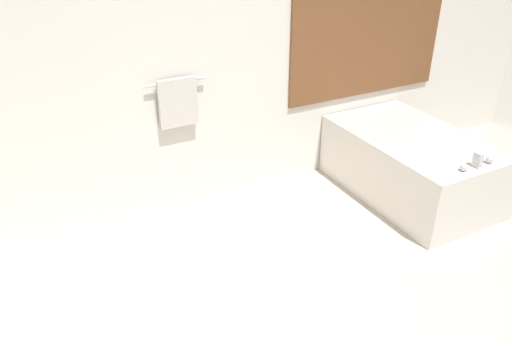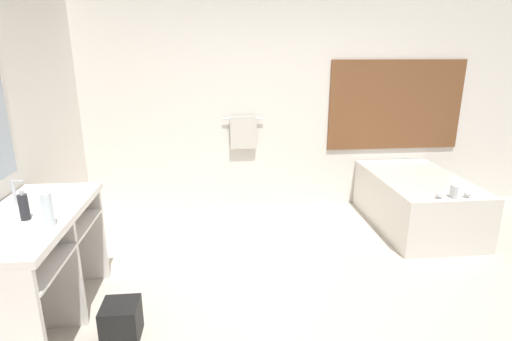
% 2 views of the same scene
% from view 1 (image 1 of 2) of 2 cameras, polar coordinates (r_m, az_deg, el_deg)
% --- Properties ---
extents(wall_back_with_blinds, '(7.40, 0.13, 2.70)m').
position_cam_1_polar(wall_back_with_blinds, '(4.14, -4.88, 13.62)').
color(wall_back_with_blinds, white).
rests_on(wall_back_with_blinds, ground_plane).
extents(bathtub, '(0.93, 1.52, 0.70)m').
position_cam_1_polar(bathtub, '(4.72, 17.31, 0.95)').
color(bathtub, silver).
rests_on(bathtub, ground_plane).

